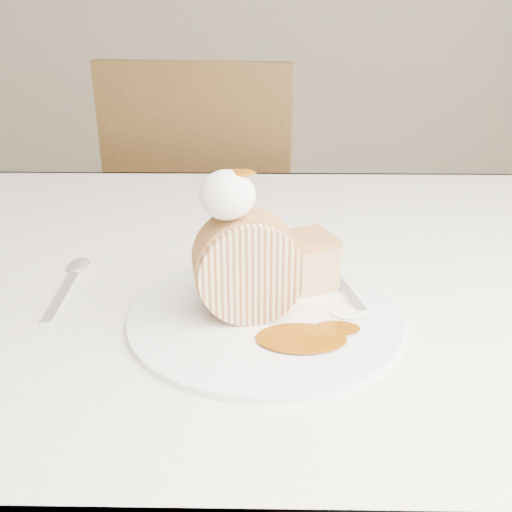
{
  "coord_description": "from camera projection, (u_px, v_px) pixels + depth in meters",
  "views": [
    {
      "loc": [
        0.02,
        -0.53,
        1.07
      ],
      "look_at": [
        0.01,
        0.03,
        0.82
      ],
      "focal_mm": 40.0,
      "sensor_mm": 36.0,
      "label": 1
    }
  ],
  "objects": [
    {
      "name": "caramel_pool",
      "position": [
        301.0,
        338.0,
        0.59
      ],
      "size": [
        0.11,
        0.09,
        0.0
      ],
      "primitive_type": null,
      "rotation": [
        0.0,
        0.0,
        0.37
      ],
      "color": "#783B05",
      "rests_on": "plate"
    },
    {
      "name": "chair_far",
      "position": [
        209.0,
        219.0,
        1.53
      ],
      "size": [
        0.51,
        0.51,
        0.96
      ],
      "rotation": [
        0.0,
        0.0,
        3.0
      ],
      "color": "brown",
      "rests_on": "ground"
    },
    {
      "name": "whipped_cream",
      "position": [
        227.0,
        195.0,
        0.58
      ],
      "size": [
        0.06,
        0.06,
        0.05
      ],
      "primitive_type": "ellipsoid",
      "color": "white",
      "rests_on": "roulade_slice"
    },
    {
      "name": "caramel_drizzle",
      "position": [
        242.0,
        166.0,
        0.57
      ],
      "size": [
        0.03,
        0.02,
        0.01
      ],
      "primitive_type": "ellipsoid",
      "color": "#783B05",
      "rests_on": "whipped_cream"
    },
    {
      "name": "cake_chunk",
      "position": [
        304.0,
        264.0,
        0.69
      ],
      "size": [
        0.09,
        0.08,
        0.06
      ],
      "primitive_type": "cube",
      "rotation": [
        0.0,
        0.0,
        0.37
      ],
      "color": "#D58C50",
      "rests_on": "plate"
    },
    {
      "name": "roulade_slice",
      "position": [
        248.0,
        267.0,
        0.62
      ],
      "size": [
        0.12,
        0.08,
        0.11
      ],
      "primitive_type": "cylinder",
      "rotation": [
        1.57,
        0.0,
        0.18
      ],
      "color": "beige",
      "rests_on": "plate"
    },
    {
      "name": "plate",
      "position": [
        265.0,
        316.0,
        0.64
      ],
      "size": [
        0.39,
        0.39,
        0.01
      ],
      "primitive_type": "cylinder",
      "rotation": [
        0.0,
        0.0,
        0.37
      ],
      "color": "white",
      "rests_on": "table"
    },
    {
      "name": "table",
      "position": [
        249.0,
        313.0,
        0.84
      ],
      "size": [
        1.4,
        0.9,
        0.75
      ],
      "color": "silver",
      "rests_on": "ground"
    },
    {
      "name": "spoon",
      "position": [
        62.0,
        296.0,
        0.69
      ],
      "size": [
        0.03,
        0.16,
        0.0
      ],
      "primitive_type": "cube",
      "rotation": [
        0.0,
        0.0,
        0.06
      ],
      "color": "silver",
      "rests_on": "table"
    },
    {
      "name": "fork",
      "position": [
        343.0,
        287.0,
        0.69
      ],
      "size": [
        0.06,
        0.18,
        0.0
      ],
      "primitive_type": "cube",
      "rotation": [
        0.0,
        0.0,
        0.21
      ],
      "color": "silver",
      "rests_on": "plate"
    }
  ]
}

